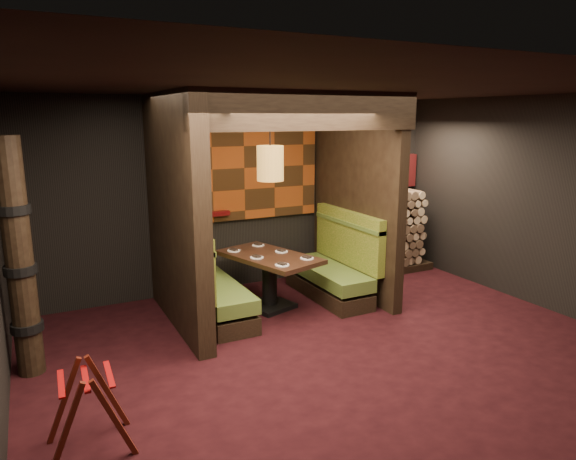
# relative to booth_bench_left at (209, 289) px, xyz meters

# --- Properties ---
(floor) EXTENTS (6.50, 5.50, 0.02)m
(floor) POSITION_rel_booth_bench_left_xyz_m (0.96, -1.65, -0.41)
(floor) COLOR black
(floor) RESTS_ON ground
(ceiling) EXTENTS (6.50, 5.50, 0.02)m
(ceiling) POSITION_rel_booth_bench_left_xyz_m (0.96, -1.65, 2.46)
(ceiling) COLOR black
(ceiling) RESTS_ON ground
(wall_back) EXTENTS (6.50, 0.02, 2.85)m
(wall_back) POSITION_rel_booth_bench_left_xyz_m (0.96, 1.11, 1.02)
(wall_back) COLOR black
(wall_back) RESTS_ON ground
(wall_right) EXTENTS (0.02, 5.50, 2.85)m
(wall_right) POSITION_rel_booth_bench_left_xyz_m (4.22, -1.65, 1.02)
(wall_right) COLOR black
(wall_right) RESTS_ON ground
(partition_left) EXTENTS (0.20, 2.20, 2.85)m
(partition_left) POSITION_rel_booth_bench_left_xyz_m (-0.39, -0.00, 1.02)
(partition_left) COLOR black
(partition_left) RESTS_ON floor
(partition_right) EXTENTS (0.15, 2.10, 2.85)m
(partition_right) POSITION_rel_booth_bench_left_xyz_m (2.26, 0.05, 1.02)
(partition_right) COLOR black
(partition_right) RESTS_ON floor
(header_beam) EXTENTS (2.85, 0.18, 0.44)m
(header_beam) POSITION_rel_booth_bench_left_xyz_m (0.94, -0.95, 2.23)
(header_beam) COLOR black
(header_beam) RESTS_ON partition_left
(tapa_back_panel) EXTENTS (2.40, 0.06, 1.55)m
(tapa_back_panel) POSITION_rel_booth_bench_left_xyz_m (0.94, 1.06, 1.42)
(tapa_back_panel) COLOR #903D13
(tapa_back_panel) RESTS_ON wall_back
(tapa_side_panel) EXTENTS (0.04, 1.85, 1.45)m
(tapa_side_panel) POSITION_rel_booth_bench_left_xyz_m (-0.27, 0.17, 1.45)
(tapa_side_panel) COLOR #903D13
(tapa_side_panel) RESTS_ON partition_left
(lacquer_shelf) EXTENTS (0.60, 0.12, 0.07)m
(lacquer_shelf) POSITION_rel_booth_bench_left_xyz_m (0.36, 1.00, 0.78)
(lacquer_shelf) COLOR #4F090A
(lacquer_shelf) RESTS_ON wall_back
(booth_bench_left) EXTENTS (0.68, 1.60, 1.14)m
(booth_bench_left) POSITION_rel_booth_bench_left_xyz_m (0.00, 0.00, 0.00)
(booth_bench_left) COLOR black
(booth_bench_left) RESTS_ON floor
(booth_bench_right) EXTENTS (0.68, 1.60, 1.14)m
(booth_bench_right) POSITION_rel_booth_bench_left_xyz_m (1.89, 0.00, 0.00)
(booth_bench_right) COLOR black
(booth_bench_right) RESTS_ON floor
(dining_table) EXTENTS (1.15, 1.58, 0.75)m
(dining_table) POSITION_rel_booth_bench_left_xyz_m (0.86, -0.00, 0.11)
(dining_table) COLOR black
(dining_table) RESTS_ON floor
(place_settings) EXTENTS (0.89, 1.24, 0.03)m
(place_settings) POSITION_rel_booth_bench_left_xyz_m (0.86, -0.00, 0.36)
(place_settings) COLOR white
(place_settings) RESTS_ON dining_table
(pendant_lamp) EXTENTS (0.35, 0.35, 1.10)m
(pendant_lamp) POSITION_rel_booth_bench_left_xyz_m (0.86, -0.05, 1.58)
(pendant_lamp) COLOR #A37630
(pendant_lamp) RESTS_ON ceiling
(luggage_rack) EXTENTS (0.69, 0.49, 0.74)m
(luggage_rack) POSITION_rel_booth_bench_left_xyz_m (-1.69, -2.13, -0.03)
(luggage_rack) COLOR #49140B
(luggage_rack) RESTS_ON floor
(totem_column) EXTENTS (0.31, 0.31, 2.40)m
(totem_column) POSITION_rel_booth_bench_left_xyz_m (-2.09, -0.55, 0.79)
(totem_column) COLOR black
(totem_column) RESTS_ON floor
(firewood_stack) EXTENTS (1.73, 0.70, 1.36)m
(firewood_stack) POSITION_rel_booth_bench_left_xyz_m (3.25, 0.70, 0.28)
(firewood_stack) COLOR black
(firewood_stack) RESTS_ON floor
(mosaic_header) EXTENTS (1.83, 0.10, 0.56)m
(mosaic_header) POSITION_rel_booth_bench_left_xyz_m (3.25, 1.03, 1.24)
(mosaic_header) COLOR maroon
(mosaic_header) RESTS_ON wall_back
(bay_front_post) EXTENTS (0.08, 0.08, 2.85)m
(bay_front_post) POSITION_rel_booth_bench_left_xyz_m (2.35, 0.31, 1.02)
(bay_front_post) COLOR black
(bay_front_post) RESTS_ON floor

